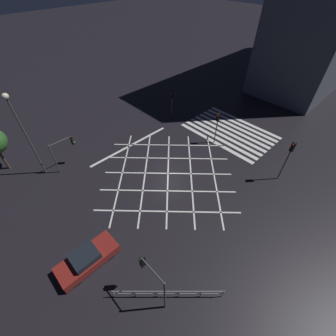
{
  "coord_description": "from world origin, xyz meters",
  "views": [
    {
      "loc": [
        -11.58,
        11.11,
        16.17
      ],
      "look_at": [
        0.0,
        0.0,
        0.75
      ],
      "focal_mm": 24.0,
      "sensor_mm": 36.0,
      "label": 1
    }
  ],
  "objects": [
    {
      "name": "ground_plane",
      "position": [
        0.0,
        0.0,
        0.0
      ],
      "size": [
        200.0,
        200.0,
        0.0
      ],
      "primitive_type": "plane",
      "color": "black"
    },
    {
      "name": "road_markings",
      "position": [
        0.32,
        -7.15,
        0.0
      ],
      "size": [
        15.73,
        22.02,
        0.01
      ],
      "color": "silver",
      "rests_on": "ground_plane"
    },
    {
      "name": "traffic_light_sw_cross",
      "position": [
        -8.04,
        -7.26,
        3.22
      ],
      "size": [
        0.36,
        0.39,
        4.52
      ],
      "rotation": [
        0.0,
        0.0,
        1.57
      ],
      "color": "#424244",
      "rests_on": "ground_plane"
    },
    {
      "name": "traffic_light_nw_main",
      "position": [
        -7.42,
        8.37,
        3.01
      ],
      "size": [
        2.13,
        0.36,
        4.13
      ],
      "color": "#424244",
      "rests_on": "ground_plane"
    },
    {
      "name": "traffic_light_median_south",
      "position": [
        -0.01,
        -7.45,
        2.76
      ],
      "size": [
        0.36,
        0.39,
        3.86
      ],
      "rotation": [
        0.0,
        0.0,
        1.57
      ],
      "color": "#424244",
      "rests_on": "ground_plane"
    },
    {
      "name": "traffic_light_ne_cross",
      "position": [
        7.76,
        6.5,
        2.56
      ],
      "size": [
        0.36,
        2.44,
        3.49
      ],
      "rotation": [
        0.0,
        0.0,
        -1.57
      ],
      "color": "#424244",
      "rests_on": "ground_plane"
    },
    {
      "name": "traffic_light_se_cross",
      "position": [
        7.69,
        -7.99,
        2.55
      ],
      "size": [
        0.36,
        0.39,
        3.56
      ],
      "rotation": [
        0.0,
        0.0,
        1.57
      ],
      "color": "#424244",
      "rests_on": "ground_plane"
    },
    {
      "name": "street_lamp_west",
      "position": [
        8.79,
        8.89,
        5.86
      ],
      "size": [
        0.5,
        0.5,
        8.47
      ],
      "color": "#424244",
      "rests_on": "ground_plane"
    },
    {
      "name": "pedestrian_railing",
      "position": [
        -8.17,
        7.84,
        0.67
      ],
      "size": [
        4.87,
        5.08,
        1.05
      ],
      "rotation": [
        0.0,
        0.0,
        -2.34
      ],
      "color": "#9EA0A5",
      "rests_on": "ground_plane"
    },
    {
      "name": "waiting_car",
      "position": [
        -2.62,
        10.39,
        0.64
      ],
      "size": [
        1.8,
        4.31,
        1.37
      ],
      "rotation": [
        0.0,
        0.0,
        -1.57
      ],
      "color": "maroon",
      "rests_on": "ground_plane"
    }
  ]
}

